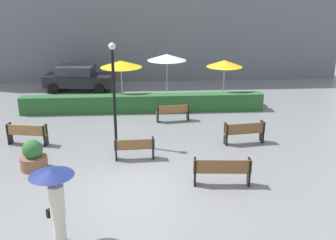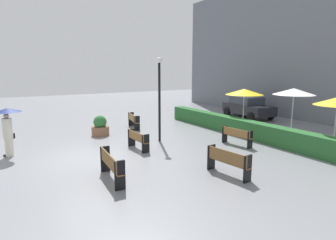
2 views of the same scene
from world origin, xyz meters
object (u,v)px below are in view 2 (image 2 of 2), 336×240
Objects in this scene: bench_near_right at (111,164)px; planter_pot at (100,127)px; bench_mid_center at (138,139)px; parked_car at (248,107)px; bench_far_left at (133,120)px; patio_umbrella_yellow at (244,92)px; patio_umbrella_white at (294,92)px; lamp_post at (159,91)px; pedestrian_with_umbrella at (8,124)px; bench_far_right at (228,161)px; bench_back_row at (236,135)px.

bench_near_right is 6.68m from planter_pot.
planter_pot is at bearing -170.44° from bench_mid_center.
bench_near_right is at bearing -63.54° from parked_car.
patio_umbrella_yellow is at bearing 57.07° from bench_far_left.
bench_near_right is 0.73× the size of patio_umbrella_white.
patio_umbrella_white is at bearing 69.81° from lamp_post.
bench_mid_center is 5.44m from pedestrian_with_umbrella.
bench_far_right is 0.67× the size of patio_umbrella_white.
patio_umbrella_white reaches higher than bench_far_left.
pedestrian_with_umbrella is at bearing -111.22° from bench_back_row.
parked_car is (-5.37, 2.22, -1.59)m from patio_umbrella_white.
bench_mid_center is at bearing 141.50° from bench_near_right.
lamp_post is at bearing 116.45° from bench_mid_center.
parked_car is (-3.61, 10.74, 0.33)m from bench_mid_center.
planter_pot is 11.35m from parked_car.
patio_umbrella_yellow is (-2.56, 3.02, 1.77)m from bench_back_row.
bench_near_right is at bearing -114.63° from bench_far_right.
bench_mid_center is 4.72m from bench_back_row.
bench_far_right is 1.02× the size of bench_far_left.
pedestrian_with_umbrella is 0.46× the size of parked_car.
bench_near_right is 10.49m from patio_umbrella_yellow.
patio_umbrella_yellow is at bearing 95.96° from bench_mid_center.
patio_umbrella_yellow is (-0.77, 7.39, 1.78)m from bench_mid_center.
bench_far_right is at bearing -2.89° from bench_far_left.
lamp_post is 5.81m from patio_umbrella_yellow.
bench_mid_center is at bearing 69.68° from pedestrian_with_umbrella.
patio_umbrella_white reaches higher than bench_near_right.
planter_pot is (-3.59, -0.60, -0.02)m from bench_mid_center.
parked_car is (-2.82, 9.16, -1.73)m from lamp_post.
lamp_post is at bearing -2.49° from bench_far_left.
patio_umbrella_white reaches higher than planter_pot.
bench_far_right is 9.03m from pedestrian_with_umbrella.
bench_far_left is (-6.22, -2.63, 0.03)m from bench_back_row.
bench_mid_center is 0.75× the size of pedestrian_with_umbrella.
bench_near_right is (1.09, -6.66, 0.06)m from bench_back_row.
patio_umbrella_white is at bearing -22.50° from parked_car.
patio_umbrella_white is (2.53, 1.13, 0.14)m from patio_umbrella_yellow.
planter_pot is 0.43× the size of patio_umbrella_white.
patio_umbrella_yellow reaches higher than bench_mid_center.
patio_umbrella_white is (-1.12, 10.81, 1.85)m from bench_near_right.
lamp_post is 9.73m from parked_car.
pedestrian_with_umbrella is at bearing -69.28° from bench_far_left.
parked_car is at bearing 130.25° from patio_umbrella_yellow.
patio_umbrella_yellow is 2.77m from patio_umbrella_white.
planter_pot is at bearing -137.20° from bench_back_row.
patio_umbrella_yellow reaches higher than bench_back_row.
bench_near_right is at bearing -80.72° from bench_back_row.
pedestrian_with_umbrella is at bearing -135.25° from bench_far_right.
bench_near_right is at bearing -28.92° from bench_far_left.
patio_umbrella_yellow is (-5.29, 6.10, 1.73)m from bench_far_right.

